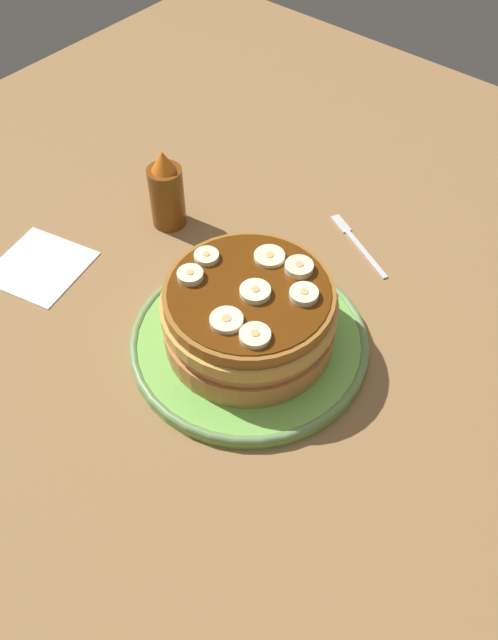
# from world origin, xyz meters

# --- Properties ---
(ground_plane) EXTENTS (1.40, 1.40, 0.03)m
(ground_plane) POSITION_xyz_m (0.00, 0.00, -0.01)
(ground_plane) COLOR olive
(plate) EXTENTS (0.27, 0.27, 0.02)m
(plate) POSITION_xyz_m (0.00, 0.00, 0.01)
(plate) COLOR #72B74C
(plate) RESTS_ON ground_plane
(pancake_stack) EXTENTS (0.19, 0.19, 0.08)m
(pancake_stack) POSITION_xyz_m (0.00, 0.00, 0.05)
(pancake_stack) COLOR #B88441
(pancake_stack) RESTS_ON plate
(banana_slice_0) EXTENTS (0.03, 0.03, 0.01)m
(banana_slice_0) POSITION_xyz_m (0.00, 0.01, 0.10)
(banana_slice_0) COLOR #EDEFC0
(banana_slice_0) RESTS_ON pancake_stack
(banana_slice_1) EXTENTS (0.03, 0.03, 0.01)m
(banana_slice_1) POSITION_xyz_m (0.05, 0.05, 0.10)
(banana_slice_1) COLOR #EDEBB8
(banana_slice_1) RESTS_ON pancake_stack
(banana_slice_2) EXTENTS (0.03, 0.03, 0.01)m
(banana_slice_2) POSITION_xyz_m (-0.05, -0.01, 0.10)
(banana_slice_2) COLOR #F9E8B6
(banana_slice_2) RESTS_ON pancake_stack
(banana_slice_3) EXTENTS (0.03, 0.03, 0.01)m
(banana_slice_3) POSITION_xyz_m (0.03, -0.06, 0.10)
(banana_slice_3) COLOR beige
(banana_slice_3) RESTS_ON pancake_stack
(banana_slice_4) EXTENTS (0.03, 0.03, 0.01)m
(banana_slice_4) POSITION_xyz_m (0.05, 0.01, 0.10)
(banana_slice_4) COLOR #FBE4BD
(banana_slice_4) RESTS_ON pancake_stack
(banana_slice_5) EXTENTS (0.03, 0.03, 0.01)m
(banana_slice_5) POSITION_xyz_m (-0.06, 0.02, 0.10)
(banana_slice_5) COLOR beige
(banana_slice_5) RESTS_ON pancake_stack
(banana_slice_6) EXTENTS (0.03, 0.03, 0.01)m
(banana_slice_6) POSITION_xyz_m (-0.03, 0.05, 0.10)
(banana_slice_6) COLOR #EDF0C1
(banana_slice_6) RESTS_ON pancake_stack
(banana_slice_7) EXTENTS (0.03, 0.03, 0.01)m
(banana_slice_7) POSITION_xyz_m (-0.01, -0.07, 0.10)
(banana_slice_7) COLOR #EDEFBB
(banana_slice_7) RESTS_ON pancake_stack
(napkin) EXTENTS (0.13, 0.13, 0.00)m
(napkin) POSITION_xyz_m (0.07, -0.29, 0.00)
(napkin) COLOR white
(napkin) RESTS_ON ground_plane
(fork) EXTENTS (0.06, 0.12, 0.01)m
(fork) POSITION_xyz_m (-0.22, -0.00, 0.00)
(fork) COLOR silver
(fork) RESTS_ON ground_plane
(syrup_bottle) EXTENTS (0.05, 0.05, 0.11)m
(syrup_bottle) POSITION_xyz_m (-0.10, -0.22, 0.05)
(syrup_bottle) COLOR brown
(syrup_bottle) RESTS_ON ground_plane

